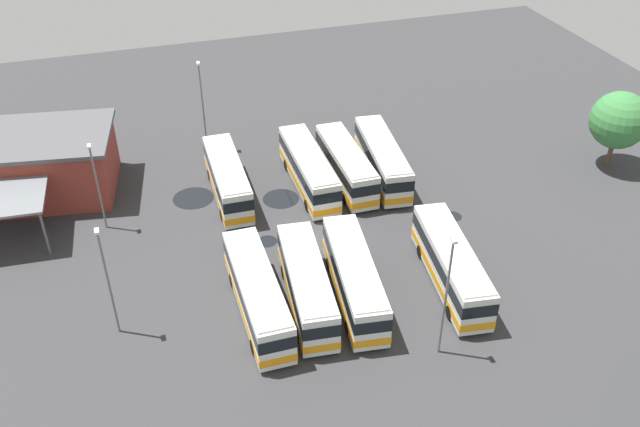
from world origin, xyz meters
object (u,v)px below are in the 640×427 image
at_px(bus_row0_slot0, 451,264).
at_px(lamp_post_by_building, 202,103).
at_px(depot_building, 43,164).
at_px(lamp_post_far_corner, 97,183).
at_px(maintenance_shelter, 0,194).
at_px(bus_row0_slot2, 354,278).
at_px(lamp_post_near_entrance, 108,278).
at_px(tree_west_edge, 619,120).
at_px(bus_row1_slot0, 382,159).
at_px(bus_row1_slot1, 346,165).
at_px(bus_row1_slot2, 309,169).
at_px(lamp_post_mid_lot, 446,294).
at_px(bus_row0_slot4, 257,294).
at_px(bus_row0_slot3, 307,284).
at_px(bus_row1_slot4, 228,179).

bearing_deg(bus_row0_slot0, lamp_post_by_building, 27.79).
relative_size(depot_building, lamp_post_by_building, 1.51).
bearing_deg(lamp_post_far_corner, maintenance_shelter, 79.63).
height_order(bus_row0_slot2, lamp_post_near_entrance, lamp_post_near_entrance).
xyz_separation_m(depot_building, tree_west_edge, (-11.20, -50.52, 1.93)).
bearing_deg(bus_row1_slot0, bus_row1_slot1, 89.96).
bearing_deg(lamp_post_by_building, bus_row0_slot0, -152.21).
bearing_deg(bus_row1_slot1, bus_row1_slot0, -90.04).
distance_m(depot_building, lamp_post_far_corner, 8.68).
relative_size(bus_row1_slot2, lamp_post_mid_lot, 1.23).
xyz_separation_m(lamp_post_far_corner, lamp_post_near_entrance, (-12.80, -0.16, 0.42)).
relative_size(bus_row0_slot2, bus_row1_slot1, 1.07).
xyz_separation_m(bus_row0_slot4, lamp_post_by_building, (24.79, -0.61, 3.04)).
bearing_deg(lamp_post_mid_lot, lamp_post_by_building, 17.26).
distance_m(depot_building, lamp_post_by_building, 15.35).
height_order(maintenance_shelter, tree_west_edge, tree_west_edge).
distance_m(depot_building, lamp_post_mid_lot, 37.69).
distance_m(bus_row0_slot4, bus_row1_slot1, 18.64).
relative_size(bus_row0_slot3, bus_row0_slot4, 0.96).
xyz_separation_m(bus_row1_slot0, depot_building, (6.64, 29.28, 0.97)).
xyz_separation_m(bus_row1_slot1, lamp_post_mid_lot, (-21.73, 1.06, 3.22)).
bearing_deg(lamp_post_mid_lot, lamp_post_near_entrance, 67.50).
height_order(bus_row0_slot2, bus_row1_slot2, same).
bearing_deg(bus_row0_slot2, bus_row1_slot1, -17.08).
bearing_deg(bus_row1_slot4, bus_row0_slot2, -159.24).
bearing_deg(lamp_post_far_corner, bus_row1_slot1, -88.30).
xyz_separation_m(bus_row0_slot4, bus_row1_slot2, (14.91, -8.17, 0.00)).
distance_m(bus_row0_slot2, bus_row0_slot3, 3.47).
relative_size(lamp_post_by_building, lamp_post_near_entrance, 1.04).
relative_size(bus_row0_slot3, bus_row1_slot2, 0.96).
bearing_deg(lamp_post_near_entrance, bus_row1_slot4, -36.18).
bearing_deg(lamp_post_near_entrance, bus_row0_slot3, -95.52).
height_order(bus_row1_slot1, lamp_post_far_corner, lamp_post_far_corner).
relative_size(bus_row0_slot4, bus_row1_slot2, 1.00).
height_order(bus_row0_slot3, depot_building, depot_building).
height_order(bus_row0_slot3, lamp_post_by_building, lamp_post_by_building).
bearing_deg(bus_row0_slot0, bus_row0_slot3, 84.66).
distance_m(bus_row1_slot1, lamp_post_near_entrance, 25.18).
bearing_deg(lamp_post_by_building, lamp_post_far_corner, 136.47).
distance_m(bus_row1_slot4, depot_building, 16.22).
relative_size(lamp_post_far_corner, lamp_post_mid_lot, 0.83).
bearing_deg(tree_west_edge, bus_row0_slot0, 116.74).
relative_size(bus_row0_slot0, lamp_post_near_entrance, 1.36).
relative_size(bus_row1_slot4, lamp_post_far_corner, 1.39).
relative_size(bus_row0_slot0, bus_row1_slot4, 1.08).
distance_m(bus_row1_slot1, maintenance_shelter, 28.80).
distance_m(bus_row0_slot4, bus_row1_slot4, 15.51).
xyz_separation_m(bus_row0_slot4, lamp_post_far_corner, (13.96, 9.67, 2.43)).
bearing_deg(maintenance_shelter, depot_building, -26.57).
bearing_deg(depot_building, lamp_post_near_entrance, -166.92).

